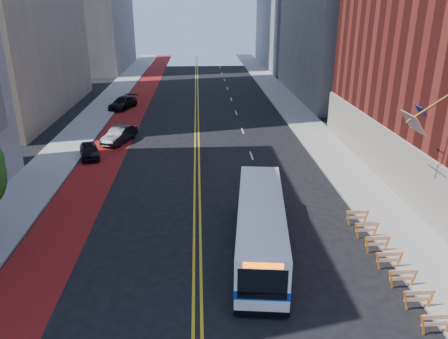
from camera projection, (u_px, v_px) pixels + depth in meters
ground at (198, 337)px, 17.61m from camera, size 160.00×160.00×0.00m
sidewalk_left at (80, 133)px, 44.87m from camera, size 4.00×140.00×0.15m
sidewalk_right at (310, 129)px, 46.20m from camera, size 4.00×140.00×0.15m
bus_lane_paint at (119, 133)px, 45.11m from camera, size 3.60×140.00×0.01m
center_line_inner at (195, 131)px, 45.55m from camera, size 0.14×140.00×0.01m
center_line_outer at (199, 131)px, 45.57m from camera, size 0.14×140.00×0.01m
lane_dashes at (236, 113)px, 53.28m from camera, size 0.14×98.20×0.01m
construction_barriers at (396, 267)px, 21.09m from camera, size 1.42×10.91×1.00m
transit_bus at (260, 225)px, 23.14m from camera, size 3.71×11.10×2.99m
car_a at (89, 151)px, 37.68m from camera, size 2.54×4.04×1.28m
car_b at (119, 135)px, 41.80m from camera, size 3.05×4.86×1.51m
car_c at (123, 103)px, 55.05m from camera, size 3.64×5.44×1.46m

